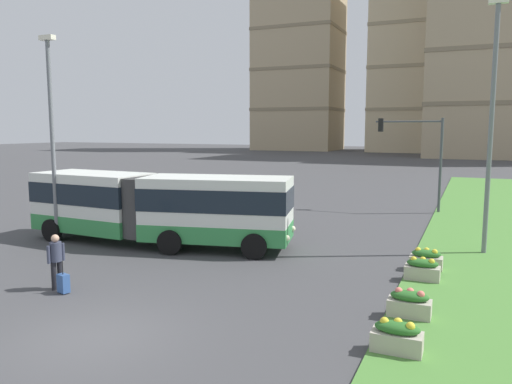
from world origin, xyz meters
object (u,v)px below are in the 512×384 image
Objects in this scene: car_white_van at (236,193)px; apartment_tower_westcentre at (414,51)px; rolling_suitcase at (63,283)px; flower_planter_0 at (397,336)px; apartment_tower_centre at (480,30)px; streetlight_left at (52,131)px; flower_planter_3 at (426,259)px; flower_planter_2 at (422,269)px; flower_planter_1 at (409,303)px; pedestrian_crossing at (56,258)px; articulated_bus at (156,206)px; apartment_tower_west at (299,33)px; streetlight_median at (492,119)px; traffic_light_far_right at (418,147)px.

car_white_van is 86.79m from apartment_tower_westcentre.
rolling_suitcase is 0.88× the size of flower_planter_0.
rolling_suitcase is at bearing -97.57° from apartment_tower_centre.
streetlight_left reaches higher than rolling_suitcase.
car_white_van is 4.72× the size of rolling_suitcase.
streetlight_left reaches higher than flower_planter_3.
flower_planter_1 is at bearing -90.00° from flower_planter_2.
pedestrian_crossing is at bearing -97.89° from apartment_tower_centre.
rolling_suitcase is 0.02× the size of apartment_tower_centre.
flower_planter_0 is at bearing -90.00° from flower_planter_3.
articulated_bus is 0.28× the size of apartment_tower_westcentre.
flower_planter_3 is 79.80m from apartment_tower_centre.
apartment_tower_west reaches higher than flower_planter_1.
apartment_tower_centre is (1.30, 78.31, 21.11)m from flower_planter_2.
car_white_van reaches higher than flower_planter_3.
car_white_van is at bearing -73.83° from apartment_tower_west.
streetlight_left is at bearing -100.87° from car_white_van.
flower_planter_0 is at bearing -100.32° from streetlight_median.
apartment_tower_centre is at bearing 89.12° from flower_planter_0.
articulated_bus is 0.22× the size of apartment_tower_west.
pedestrian_crossing is 10.33m from flower_planter_0.
streetlight_median is (1.90, 8.17, 4.92)m from flower_planter_1.
pedestrian_crossing is at bearing 177.89° from flower_planter_0.
flower_planter_2 is (10.30, 5.36, -0.58)m from pedestrian_crossing.
articulated_bus reaches higher than pedestrian_crossing.
flower_planter_1 is at bearing -83.51° from apartment_tower_westcentre.
streetlight_median is at bearing 41.11° from rolling_suitcase.
flower_planter_3 is 6.23m from streetlight_median.
flower_planter_1 is at bearing -51.02° from car_white_van.
flower_planter_2 is 0.02× the size of apartment_tower_west.
traffic_light_far_right reaches higher than rolling_suitcase.
flower_planter_3 is 0.11× the size of streetlight_median.
articulated_bus is at bearing -89.77° from apartment_tower_westcentre.
apartment_tower_west is 1.24× the size of apartment_tower_centre.
rolling_suitcase is 0.88× the size of flower_planter_3.
traffic_light_far_right reaches higher than flower_planter_3.
apartment_tower_west reaches higher than rolling_suitcase.
traffic_light_far_right is at bearing 66.35° from pedestrian_crossing.
streetlight_left is 82.22m from apartment_tower_centre.
apartment_tower_centre is at bearing -23.68° from apartment_tower_west.
apartment_tower_westcentre reaches higher than car_white_van.
flower_planter_2 is at bearing 29.45° from rolling_suitcase.
streetlight_median is (14.69, -7.64, 4.59)m from car_white_van.
flower_planter_1 is at bearing -84.49° from traffic_light_far_right.
pedestrian_crossing is (0.70, -6.31, -0.65)m from articulated_bus.
apartment_tower_westcentre reaches higher than flower_planter_1.
pedestrian_crossing is at bearing -140.51° from streetlight_median.
streetlight_left is (-2.46, -12.81, 4.11)m from car_white_van.
apartment_tower_westcentre reaches higher than articulated_bus.
traffic_light_far_right is at bearing 97.56° from flower_planter_3.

